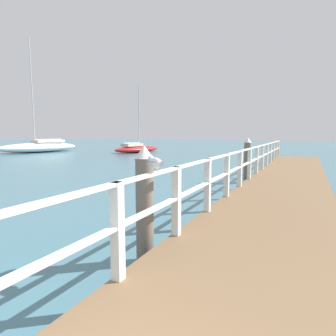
{
  "coord_description": "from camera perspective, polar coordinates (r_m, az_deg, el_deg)",
  "views": [
    {
      "loc": [
        0.62,
        -0.12,
        2.05
      ],
      "look_at": [
        -3.91,
        9.13,
        0.79
      ],
      "focal_mm": 30.52,
      "sensor_mm": 36.0,
      "label": 1
    }
  ],
  "objects": [
    {
      "name": "pier_deck",
      "position": [
        11.47,
        22.67,
        -2.88
      ],
      "size": [
        2.66,
        22.36,
        0.39
      ],
      "primitive_type": "cube",
      "color": "brown",
      "rests_on": "ground_plane"
    },
    {
      "name": "pier_railing",
      "position": [
        11.5,
        16.66,
        1.84
      ],
      "size": [
        0.12,
        20.88,
        1.13
      ],
      "color": "silver",
      "rests_on": "pier_deck"
    },
    {
      "name": "boat_3",
      "position": [
        33.92,
        -24.26,
        3.86
      ],
      "size": [
        4.6,
        9.2,
        11.78
      ],
      "rotation": [
        0.0,
        0.0,
        2.94
      ],
      "color": "white",
      "rests_on": "ground_plane"
    },
    {
      "name": "boat_1",
      "position": [
        30.72,
        -6.23,
        3.86
      ],
      "size": [
        3.46,
        6.35,
        7.1
      ],
      "rotation": [
        0.0,
        0.0,
        -0.24
      ],
      "color": "red",
      "rests_on": "ground_plane"
    },
    {
      "name": "dock_piling_far",
      "position": [
        12.39,
        15.54,
        1.58
      ],
      "size": [
        0.29,
        0.29,
        1.87
      ],
      "color": "#6B6056",
      "rests_on": "ground_plane"
    },
    {
      "name": "dock_piling_near",
      "position": [
        4.52,
        -4.67,
        -7.27
      ],
      "size": [
        0.29,
        0.29,
        1.87
      ],
      "color": "#6B6056",
      "rests_on": "ground_plane"
    },
    {
      "name": "seagull_foreground",
      "position": [
        3.93,
        -2.51,
        1.16
      ],
      "size": [
        0.4,
        0.33,
        0.21
      ],
      "rotation": [
        0.0,
        0.0,
        0.9
      ],
      "color": "white",
      "rests_on": "pier_railing"
    }
  ]
}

